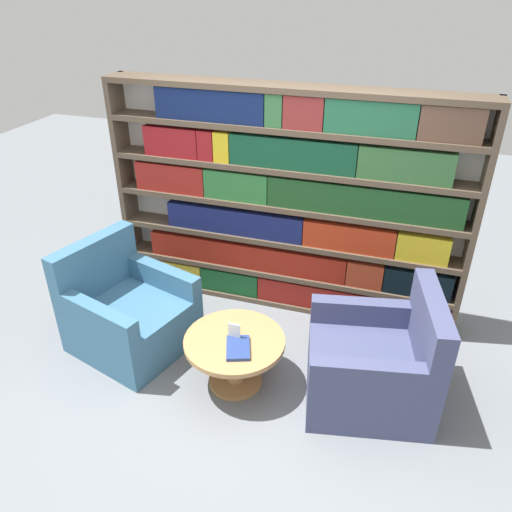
{
  "coord_description": "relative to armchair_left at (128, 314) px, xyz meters",
  "views": [
    {
      "loc": [
        1.03,
        -2.67,
        2.9
      ],
      "look_at": [
        -0.05,
        0.67,
        0.88
      ],
      "focal_mm": 35.0,
      "sensor_mm": 36.0,
      "label": 1
    }
  ],
  "objects": [
    {
      "name": "coffee_table",
      "position": [
        1.06,
        -0.19,
        0.0
      ],
      "size": [
        0.78,
        0.78,
        0.44
      ],
      "color": "#AD7F4C",
      "rests_on": "ground_plane"
    },
    {
      "name": "armchair_left",
      "position": [
        0.0,
        0.0,
        0.0
      ],
      "size": [
        1.11,
        1.07,
        0.93
      ],
      "rotation": [
        0.0,
        0.0,
        1.29
      ],
      "color": "#386684",
      "rests_on": "ground_plane"
    },
    {
      "name": "bookshelf",
      "position": [
        1.15,
        1.06,
        0.73
      ],
      "size": [
        3.26,
        0.3,
        2.1
      ],
      "color": "silver",
      "rests_on": "ground_plane"
    },
    {
      "name": "table_sign",
      "position": [
        1.06,
        -0.19,
        0.19
      ],
      "size": [
        0.1,
        0.06,
        0.15
      ],
      "color": "black",
      "rests_on": "coffee_table"
    },
    {
      "name": "armchair_right",
      "position": [
        2.12,
        -0.0,
        0.0
      ],
      "size": [
        1.05,
        1.01,
        0.93
      ],
      "rotation": [
        0.0,
        0.0,
        -1.37
      ],
      "color": "#42476B",
      "rests_on": "ground_plane"
    },
    {
      "name": "stray_book",
      "position": [
        1.12,
        -0.29,
        0.14
      ],
      "size": [
        0.25,
        0.31,
        0.03
      ],
      "color": "navy",
      "rests_on": "coffee_table"
    },
    {
      "name": "ground_plane",
      "position": [
        1.11,
        -0.32,
        -0.31
      ],
      "size": [
        14.0,
        14.0,
        0.0
      ],
      "primitive_type": "plane",
      "color": "slate"
    }
  ]
}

